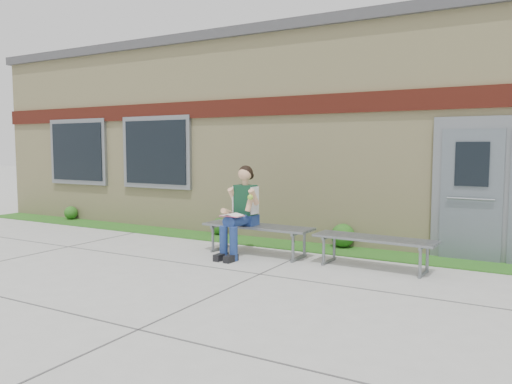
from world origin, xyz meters
The scene contains 9 objects.
ground centered at (0.00, 0.00, 0.00)m, with size 80.00×80.00×0.00m, color #9E9E99.
grass_strip centered at (0.00, 2.60, 0.01)m, with size 16.00×0.80×0.02m, color #1A4F15.
school_building centered at (0.00, 5.99, 2.10)m, with size 16.20×6.22×4.20m.
bench_left centered at (0.32, 1.64, 0.39)m, with size 1.93×0.56×0.50m.
bench_right centered at (2.32, 1.64, 0.37)m, with size 1.84×0.59×0.47m.
girl centered at (0.13, 1.41, 0.78)m, with size 0.54×0.92×1.51m.
shrub_west centered at (-5.70, 2.85, 0.18)m, with size 0.33×0.33×0.33m, color #1A4F15.
shrub_mid centered at (-1.26, 2.85, 0.19)m, with size 0.34×0.34×0.34m, color #1A4F15.
shrub_east centered at (1.40, 2.85, 0.23)m, with size 0.42×0.42×0.42m, color #1A4F15.
Camera 1 is at (4.40, -5.62, 1.82)m, focal length 35.00 mm.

